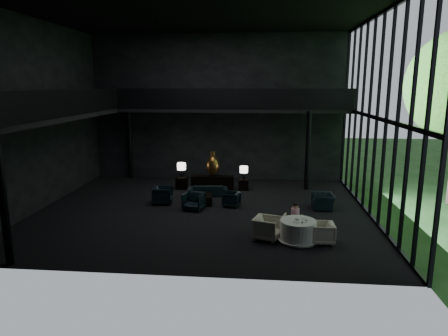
# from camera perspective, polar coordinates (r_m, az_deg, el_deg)

# --- Properties ---
(floor) EXTENTS (14.00, 12.00, 0.02)m
(floor) POSITION_cam_1_polar(r_m,az_deg,el_deg) (17.20, -3.06, -6.07)
(floor) COLOR black
(floor) RESTS_ON ground
(ceiling) EXTENTS (14.00, 12.00, 0.02)m
(ceiling) POSITION_cam_1_polar(r_m,az_deg,el_deg) (16.60, -3.38, 21.23)
(ceiling) COLOR black
(ceiling) RESTS_ON ground
(wall_back) EXTENTS (14.00, 0.04, 8.00)m
(wall_back) POSITION_cam_1_polar(r_m,az_deg,el_deg) (22.36, -0.93, 8.54)
(wall_back) COLOR black
(wall_back) RESTS_ON ground
(wall_front) EXTENTS (14.00, 0.04, 8.00)m
(wall_front) POSITION_cam_1_polar(r_m,az_deg,el_deg) (10.55, -8.01, 4.74)
(wall_front) COLOR black
(wall_front) RESTS_ON ground
(wall_left) EXTENTS (0.04, 12.00, 8.00)m
(wall_left) POSITION_cam_1_polar(r_m,az_deg,el_deg) (18.78, -25.01, 6.81)
(wall_left) COLOR black
(wall_left) RESTS_ON ground
(curtain_wall) EXTENTS (0.20, 12.00, 8.00)m
(curtain_wall) POSITION_cam_1_polar(r_m,az_deg,el_deg) (16.87, 21.02, 6.69)
(curtain_wall) COLOR black
(curtain_wall) RESTS_ON ground
(mezzanine_left) EXTENTS (2.00, 12.00, 0.25)m
(mezzanine_left) POSITION_cam_1_polar(r_m,az_deg,el_deg) (18.30, -22.29, 6.93)
(mezzanine_left) COLOR black
(mezzanine_left) RESTS_ON wall_left
(mezzanine_back) EXTENTS (12.00, 2.00, 0.25)m
(mezzanine_back) POSITION_cam_1_polar(r_m,az_deg,el_deg) (21.28, 1.48, 8.37)
(mezzanine_back) COLOR black
(mezzanine_back) RESTS_ON wall_back
(railing_left) EXTENTS (0.06, 12.00, 1.00)m
(railing_left) POSITION_cam_1_polar(r_m,az_deg,el_deg) (17.82, -19.55, 8.96)
(railing_left) COLOR black
(railing_left) RESTS_ON mezzanine_left
(railing_back) EXTENTS (12.00, 0.06, 1.00)m
(railing_back) POSITION_cam_1_polar(r_m,az_deg,el_deg) (20.26, 1.30, 9.89)
(railing_back) COLOR black
(railing_back) RESTS_ON mezzanine_back
(column_sw) EXTENTS (0.24, 0.24, 4.00)m
(column_sw) POSITION_cam_1_polar(r_m,az_deg,el_deg) (13.26, -29.01, -4.02)
(column_sw) COLOR black
(column_sw) RESTS_ON floor
(column_nw) EXTENTS (0.24, 0.24, 4.00)m
(column_nw) POSITION_cam_1_polar(r_m,az_deg,el_deg) (23.35, -13.31, 3.42)
(column_nw) COLOR black
(column_nw) RESTS_ON floor
(column_ne) EXTENTS (0.24, 0.24, 4.00)m
(column_ne) POSITION_cam_1_polar(r_m,az_deg,el_deg) (20.60, 11.88, 2.40)
(column_ne) COLOR black
(column_ne) RESTS_ON floor
(console) EXTENTS (2.18, 0.50, 0.69)m
(console) POSITION_cam_1_polar(r_m,az_deg,el_deg) (20.56, -1.63, -2.07)
(console) COLOR black
(console) RESTS_ON floor
(bronze_urn) EXTENTS (0.67, 0.67, 1.25)m
(bronze_urn) POSITION_cam_1_polar(r_m,az_deg,el_deg) (20.49, -1.60, 0.41)
(bronze_urn) COLOR #B27F42
(bronze_urn) RESTS_ON console
(side_table_left) EXTENTS (0.56, 0.56, 0.62)m
(side_table_left) POSITION_cam_1_polar(r_m,az_deg,el_deg) (20.74, -6.05, -2.12)
(side_table_left) COLOR black
(side_table_left) RESTS_ON floor
(table_lamp_left) EXTENTS (0.44, 0.44, 0.74)m
(table_lamp_left) POSITION_cam_1_polar(r_m,az_deg,el_deg) (20.56, -6.10, 0.15)
(table_lamp_left) COLOR black
(table_lamp_left) RESTS_ON side_table_left
(side_table_right) EXTENTS (0.50, 0.50, 0.55)m
(side_table_right) POSITION_cam_1_polar(r_m,az_deg,el_deg) (20.45, 2.83, -2.36)
(side_table_right) COLOR black
(side_table_right) RESTS_ON floor
(table_lamp_right) EXTENTS (0.41, 0.41, 0.68)m
(table_lamp_right) POSITION_cam_1_polar(r_m,az_deg,el_deg) (20.23, 2.85, -0.30)
(table_lamp_right) COLOR black
(table_lamp_right) RESTS_ON side_table_right
(sofa) EXTENTS (1.78, 0.74, 0.68)m
(sofa) POSITION_cam_1_polar(r_m,az_deg,el_deg) (19.35, -2.30, -2.99)
(sofa) COLOR black
(sofa) RESTS_ON floor
(lounge_armchair_west) EXTENTS (0.93, 0.99, 0.94)m
(lounge_armchair_west) POSITION_cam_1_polar(r_m,az_deg,el_deg) (18.24, -8.75, -3.61)
(lounge_armchair_west) COLOR black
(lounge_armchair_west) RESTS_ON floor
(lounge_armchair_east) EXTENTS (0.71, 0.74, 0.64)m
(lounge_armchair_east) POSITION_cam_1_polar(r_m,az_deg,el_deg) (17.65, 1.07, -4.51)
(lounge_armchair_east) COLOR black
(lounge_armchair_east) RESTS_ON floor
(lounge_armchair_south) EXTENTS (1.02, 0.98, 0.88)m
(lounge_armchair_south) POSITION_cam_1_polar(r_m,az_deg,el_deg) (17.19, -4.34, -4.57)
(lounge_armchair_south) COLOR black
(lounge_armchair_south) RESTS_ON floor
(window_armchair) EXTENTS (0.66, 0.98, 0.83)m
(window_armchair) POSITION_cam_1_polar(r_m,az_deg,el_deg) (17.83, 13.99, -4.38)
(window_armchair) COLOR black
(window_armchair) RESTS_ON floor
(coffee_table) EXTENTS (1.07, 1.07, 0.41)m
(coffee_table) POSITION_cam_1_polar(r_m,az_deg,el_deg) (18.06, -3.26, -4.52)
(coffee_table) COLOR black
(coffee_table) RESTS_ON floor
(dining_table) EXTENTS (1.40, 1.40, 0.75)m
(dining_table) POSITION_cam_1_polar(r_m,az_deg,el_deg) (14.06, 10.52, -9.02)
(dining_table) COLOR white
(dining_table) RESTS_ON floor
(dining_chair_north) EXTENTS (0.73, 0.71, 0.61)m
(dining_chair_north) POSITION_cam_1_polar(r_m,az_deg,el_deg) (14.88, 9.65, -7.89)
(dining_chair_north) COLOR beige
(dining_chair_north) RESTS_ON floor
(dining_chair_east) EXTENTS (0.72, 0.77, 0.79)m
(dining_chair_east) POSITION_cam_1_polar(r_m,az_deg,el_deg) (14.09, 13.87, -8.84)
(dining_chair_east) COLOR #C2B987
(dining_chair_east) RESTS_ON floor
(dining_chair_west) EXTENTS (1.12, 1.16, 0.97)m
(dining_chair_west) POSITION_cam_1_polar(r_m,az_deg,el_deg) (14.06, 6.14, -8.19)
(dining_chair_west) COLOR beige
(dining_chair_west) RESTS_ON floor
(child) EXTENTS (0.30, 0.30, 0.65)m
(child) POSITION_cam_1_polar(r_m,az_deg,el_deg) (14.80, 10.15, -6.11)
(child) COLOR pink
(child) RESTS_ON dining_chair_north
(plate_a) EXTENTS (0.26, 0.26, 0.01)m
(plate_a) POSITION_cam_1_polar(r_m,az_deg,el_deg) (13.74, 10.30, -7.59)
(plate_a) COLOR white
(plate_a) RESTS_ON dining_table
(plate_b) EXTENTS (0.26, 0.26, 0.01)m
(plate_b) POSITION_cam_1_polar(r_m,az_deg,el_deg) (14.11, 11.31, -7.11)
(plate_b) COLOR white
(plate_b) RESTS_ON dining_table
(saucer) EXTENTS (0.18, 0.18, 0.01)m
(saucer) POSITION_cam_1_polar(r_m,az_deg,el_deg) (13.79, 11.49, -7.58)
(saucer) COLOR white
(saucer) RESTS_ON dining_table
(coffee_cup) EXTENTS (0.10, 0.10, 0.06)m
(coffee_cup) POSITION_cam_1_polar(r_m,az_deg,el_deg) (13.91, 11.71, -7.26)
(coffee_cup) COLOR white
(coffee_cup) RESTS_ON saucer
(cereal_bowl) EXTENTS (0.17, 0.17, 0.08)m
(cereal_bowl) POSITION_cam_1_polar(r_m,az_deg,el_deg) (13.96, 10.41, -7.14)
(cereal_bowl) COLOR white
(cereal_bowl) RESTS_ON dining_table
(cream_pot) EXTENTS (0.07, 0.07, 0.07)m
(cream_pot) POSITION_cam_1_polar(r_m,az_deg,el_deg) (13.65, 11.09, -7.65)
(cream_pot) COLOR #99999E
(cream_pot) RESTS_ON dining_table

